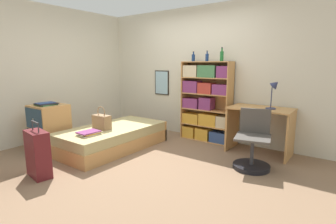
{
  "coord_description": "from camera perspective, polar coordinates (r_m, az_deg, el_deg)",
  "views": [
    {
      "loc": [
        2.7,
        -3.04,
        1.5
      ],
      "look_at": [
        0.32,
        0.19,
        0.75
      ],
      "focal_mm": 28.0,
      "sensor_mm": 36.0,
      "label": 1
    }
  ],
  "objects": [
    {
      "name": "ground_plane",
      "position": [
        4.33,
        -5.02,
        -9.7
      ],
      "size": [
        14.0,
        14.0,
        0.0
      ],
      "primitive_type": "plane",
      "color": "#84664C"
    },
    {
      "name": "wall_back",
      "position": [
        5.41,
        6.36,
        8.39
      ],
      "size": [
        10.0,
        0.09,
        2.6
      ],
      "color": "beige",
      "rests_on": "ground_plane"
    },
    {
      "name": "wall_left",
      "position": [
        5.82,
        -22.36,
        7.82
      ],
      "size": [
        0.06,
        10.0,
        2.6
      ],
      "color": "beige",
      "rests_on": "ground_plane"
    },
    {
      "name": "bed",
      "position": [
        4.81,
        -11.89,
        -5.45
      ],
      "size": [
        1.0,
        1.91,
        0.38
      ],
      "color": "tan",
      "rests_on": "ground_plane"
    },
    {
      "name": "handbag",
      "position": [
        4.64,
        -14.23,
        -2.05
      ],
      "size": [
        0.32,
        0.16,
        0.39
      ],
      "color": "#93704C",
      "rests_on": "bed"
    },
    {
      "name": "book_stack_on_bed",
      "position": [
        4.32,
        -16.79,
        -4.41
      ],
      "size": [
        0.27,
        0.38,
        0.06
      ],
      "color": "silver",
      "rests_on": "bed"
    },
    {
      "name": "suitcase",
      "position": [
        3.92,
        -26.46,
        -8.18
      ],
      "size": [
        0.43,
        0.26,
        0.76
      ],
      "color": "#5B191E",
      "rests_on": "ground_plane"
    },
    {
      "name": "dresser",
      "position": [
        5.09,
        -24.38,
        -2.95
      ],
      "size": [
        0.56,
        0.56,
        0.79
      ],
      "color": "tan",
      "rests_on": "ground_plane"
    },
    {
      "name": "magazine_pile_on_dresser",
      "position": [
        4.99,
        -25.04,
        1.6
      ],
      "size": [
        0.31,
        0.34,
        0.04
      ],
      "color": "#427A4C",
      "rests_on": "dresser"
    },
    {
      "name": "bookcase",
      "position": [
        5.12,
        8.08,
        2.0
      ],
      "size": [
        0.99,
        0.31,
        1.53
      ],
      "color": "tan",
      "rests_on": "ground_plane"
    },
    {
      "name": "bottle_green",
      "position": [
        5.21,
        5.54,
        11.71
      ],
      "size": [
        0.06,
        0.06,
        0.19
      ],
      "color": "navy",
      "rests_on": "bookcase"
    },
    {
      "name": "bottle_brown",
      "position": [
        5.05,
        8.49,
        11.71
      ],
      "size": [
        0.06,
        0.06,
        0.2
      ],
      "color": "navy",
      "rests_on": "bookcase"
    },
    {
      "name": "bottle_clear",
      "position": [
        4.93,
        11.63,
        11.88
      ],
      "size": [
        0.07,
        0.07,
        0.25
      ],
      "color": "#1E6B2D",
      "rests_on": "bookcase"
    },
    {
      "name": "desk",
      "position": [
        4.62,
        19.41,
        -2.27
      ],
      "size": [
        1.0,
        0.6,
        0.78
      ],
      "color": "tan",
      "rests_on": "ground_plane"
    },
    {
      "name": "desk_lamp",
      "position": [
        4.46,
        22.17,
        4.68
      ],
      "size": [
        0.21,
        0.16,
        0.48
      ],
      "color": "navy",
      "rests_on": "desk"
    },
    {
      "name": "desk_chair",
      "position": [
        4.01,
        17.9,
        -7.9
      ],
      "size": [
        0.57,
        0.57,
        0.84
      ],
      "color": "black",
      "rests_on": "ground_plane"
    }
  ]
}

